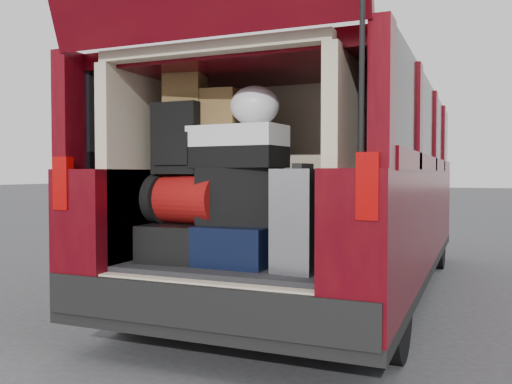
# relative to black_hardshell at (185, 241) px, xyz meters

# --- Properties ---
(ground) EXTENTS (80.00, 80.00, 0.00)m
(ground) POSITION_rel_black_hardshell_xyz_m (0.36, -0.16, -0.66)
(ground) COLOR #353537
(ground) RESTS_ON ground
(minivan) EXTENTS (1.90, 5.35, 2.77)m
(minivan) POSITION_rel_black_hardshell_xyz_m (0.36, 1.69, 0.25)
(minivan) COLOR black
(minivan) RESTS_ON ground
(load_floor) EXTENTS (1.24, 1.05, 0.55)m
(load_floor) POSITION_rel_black_hardshell_xyz_m (0.36, 0.11, -0.38)
(load_floor) COLOR black
(load_floor) RESTS_ON ground
(black_hardshell) EXTENTS (0.43, 0.57, 0.22)m
(black_hardshell) POSITION_rel_black_hardshell_xyz_m (0.00, 0.00, 0.00)
(black_hardshell) COLOR black
(black_hardshell) RESTS_ON load_floor
(navy_hardshell) EXTENTS (0.43, 0.52, 0.23)m
(navy_hardshell) POSITION_rel_black_hardshell_xyz_m (0.39, -0.01, 0.00)
(navy_hardshell) COLOR black
(navy_hardshell) RESTS_ON load_floor
(silver_roller) EXTENTS (0.26, 0.39, 0.55)m
(silver_roller) POSITION_rel_black_hardshell_xyz_m (0.79, -0.10, 0.17)
(silver_roller) COLOR white
(silver_roller) RESTS_ON load_floor
(red_duffel) EXTENTS (0.50, 0.37, 0.30)m
(red_duffel) POSITION_rel_black_hardshell_xyz_m (0.03, -0.02, 0.26)
(red_duffel) COLOR maroon
(red_duffel) RESTS_ON black_hardshell
(black_soft_case) EXTENTS (0.49, 0.32, 0.33)m
(black_soft_case) POSITION_rel_black_hardshell_xyz_m (0.37, 0.00, 0.28)
(black_soft_case) COLOR black
(black_soft_case) RESTS_ON navy_hardshell
(backpack) EXTENTS (0.30, 0.19, 0.43)m
(backpack) POSITION_rel_black_hardshell_xyz_m (-0.02, -0.02, 0.63)
(backpack) COLOR black
(backpack) RESTS_ON red_duffel
(twotone_duffel) EXTENTS (0.57, 0.33, 0.25)m
(twotone_duffel) POSITION_rel_black_hardshell_xyz_m (0.36, -0.00, 0.57)
(twotone_duffel) COLOR silver
(twotone_duffel) RESTS_ON black_soft_case
(grocery_sack_lower) EXTENTS (0.26, 0.22, 0.21)m
(grocery_sack_lower) POSITION_rel_black_hardshell_xyz_m (-0.01, 0.03, 0.95)
(grocery_sack_lower) COLOR brown
(grocery_sack_lower) RESTS_ON backpack
(grocery_sack_upper) EXTENTS (0.25, 0.21, 0.23)m
(grocery_sack_upper) POSITION_rel_black_hardshell_xyz_m (0.20, 0.07, 0.81)
(grocery_sack_upper) COLOR brown
(grocery_sack_upper) RESTS_ON twotone_duffel
(plastic_bag_center) EXTENTS (0.33, 0.31, 0.23)m
(plastic_bag_center) POSITION_rel_black_hardshell_xyz_m (0.45, 0.04, 0.81)
(plastic_bag_center) COLOR white
(plastic_bag_center) RESTS_ON twotone_duffel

